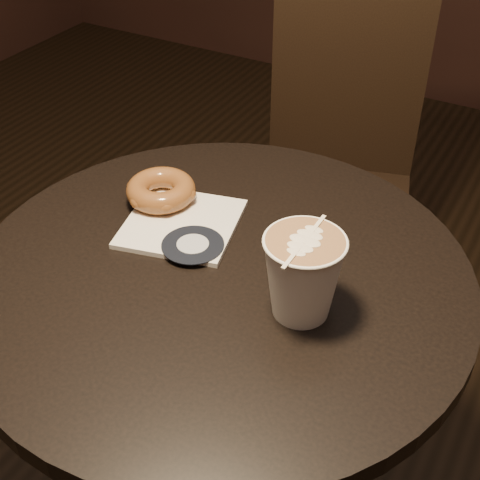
# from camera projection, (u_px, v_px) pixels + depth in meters

# --- Properties ---
(cafe_table) EXTENTS (0.70, 0.70, 0.75)m
(cafe_table) POSITION_uv_depth(u_px,v_px,m) (222.00, 366.00, 1.04)
(cafe_table) COLOR black
(cafe_table) RESTS_ON ground
(chair) EXTENTS (0.46, 0.46, 0.92)m
(chair) POSITION_uv_depth(u_px,v_px,m) (339.00, 151.00, 1.64)
(chair) COLOR black
(chair) RESTS_ON ground
(pastry_bag) EXTENTS (0.20, 0.20, 0.01)m
(pastry_bag) POSITION_uv_depth(u_px,v_px,m) (181.00, 223.00, 1.00)
(pastry_bag) COLOR white
(pastry_bag) RESTS_ON cafe_table
(doughnut) EXTENTS (0.11, 0.11, 0.03)m
(doughnut) POSITION_uv_depth(u_px,v_px,m) (161.00, 190.00, 1.03)
(doughnut) COLOR brown
(doughnut) RESTS_ON pastry_bag
(latte_cup) EXTENTS (0.10, 0.10, 0.11)m
(latte_cup) POSITION_uv_depth(u_px,v_px,m) (303.00, 277.00, 0.82)
(latte_cup) COLOR white
(latte_cup) RESTS_ON cafe_table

